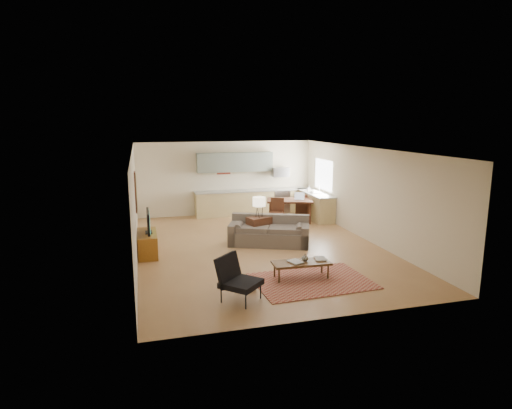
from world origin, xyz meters
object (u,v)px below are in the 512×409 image
object	(u,v)px
tv_credenza	(147,244)
dining_table	(290,211)
coffee_table	(301,270)
armchair	(241,279)
sofa	(269,231)
console_table	(259,230)

from	to	relation	value
tv_credenza	dining_table	distance (m)	5.43
dining_table	tv_credenza	bearing A→B (deg)	-135.36
coffee_table	tv_credenza	xyz separation A→B (m)	(-3.25, 2.68, 0.10)
coffee_table	armchair	world-z (taller)	armchair
sofa	tv_credenza	size ratio (longest dim) A/B	1.83
sofa	dining_table	bearing A→B (deg)	81.33
dining_table	coffee_table	bearing A→B (deg)	-89.63
coffee_table	console_table	distance (m)	3.01
sofa	console_table	size ratio (longest dim) A/B	3.11
console_table	dining_table	world-z (taller)	dining_table
tv_credenza	sofa	bearing A→B (deg)	0.55
sofa	coffee_table	xyz separation A→B (m)	(-0.09, -2.71, -0.21)
sofa	coffee_table	world-z (taller)	sofa
armchair	console_table	distance (m)	4.07
tv_credenza	dining_table	bearing A→B (deg)	27.35
console_table	dining_table	bearing A→B (deg)	32.40
coffee_table	console_table	bearing A→B (deg)	94.67
armchair	dining_table	xyz separation A→B (m)	(3.14, 5.99, -0.05)
console_table	dining_table	distance (m)	2.77
armchair	tv_credenza	bearing A→B (deg)	71.30
sofa	armchair	bearing A→B (deg)	-92.60
tv_credenza	coffee_table	bearing A→B (deg)	-39.51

